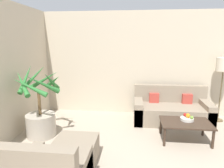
# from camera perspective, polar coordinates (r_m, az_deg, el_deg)

# --- Properties ---
(wall_back) EXTENTS (8.64, 0.06, 2.70)m
(wall_back) POSITION_cam_1_polar(r_m,az_deg,el_deg) (5.47, 18.33, 5.36)
(wall_back) COLOR beige
(wall_back) RESTS_ON ground_plane
(potted_palm) EXTENTS (0.95, 0.96, 1.48)m
(potted_palm) POSITION_cam_1_polar(r_m,az_deg,el_deg) (4.38, -19.79, -8.15)
(potted_palm) COLOR #ADA393
(potted_palm) RESTS_ON ground_plane
(sofa_loveseat) EXTENTS (1.80, 0.86, 0.85)m
(sofa_loveseat) POSITION_cam_1_polar(r_m,az_deg,el_deg) (5.13, 16.53, -7.23)
(sofa_loveseat) COLOR gray
(sofa_loveseat) RESTS_ON ground_plane
(floor_lamp) EXTENTS (0.34, 0.34, 1.56)m
(floor_lamp) POSITION_cam_1_polar(r_m,az_deg,el_deg) (5.40, 29.27, 4.15)
(floor_lamp) COLOR brown
(floor_lamp) RESTS_ON ground_plane
(coffee_table) EXTENTS (0.96, 0.62, 0.39)m
(coffee_table) POSITION_cam_1_polar(r_m,az_deg,el_deg) (4.23, 20.28, -10.74)
(coffee_table) COLOR #38281E
(coffee_table) RESTS_ON ground_plane
(fruit_bowl) EXTENTS (0.26, 0.26, 0.05)m
(fruit_bowl) POSITION_cam_1_polar(r_m,az_deg,el_deg) (4.30, 20.63, -9.36)
(fruit_bowl) COLOR beige
(fruit_bowl) RESTS_ON coffee_table
(apple_red) EXTENTS (0.07, 0.07, 0.07)m
(apple_red) POSITION_cam_1_polar(r_m,az_deg,el_deg) (4.35, 20.14, -8.22)
(apple_red) COLOR red
(apple_red) RESTS_ON fruit_bowl
(apple_green) EXTENTS (0.06, 0.06, 0.06)m
(apple_green) POSITION_cam_1_polar(r_m,az_deg,el_deg) (4.25, 21.84, -8.87)
(apple_green) COLOR olive
(apple_green) RESTS_ON fruit_bowl
(orange_fruit) EXTENTS (0.09, 0.09, 0.09)m
(orange_fruit) POSITION_cam_1_polar(r_m,az_deg,el_deg) (4.29, 20.89, -8.44)
(orange_fruit) COLOR orange
(orange_fruit) RESTS_ON fruit_bowl
(ottoman) EXTENTS (0.67, 0.53, 0.39)m
(ottoman) POSITION_cam_1_polar(r_m,az_deg,el_deg) (3.49, -10.09, -17.88)
(ottoman) COLOR gray
(ottoman) RESTS_ON ground_plane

